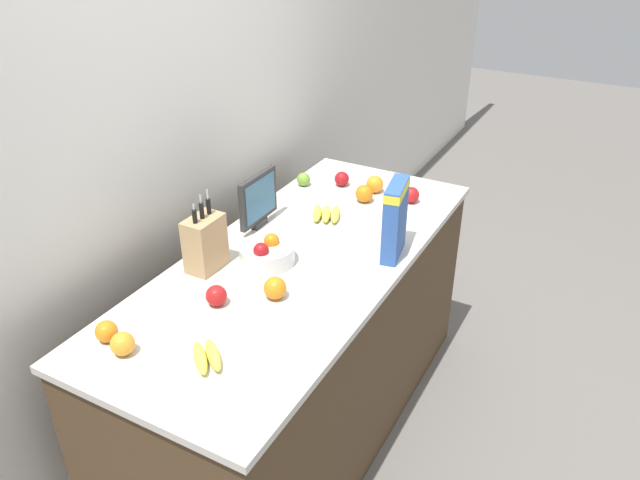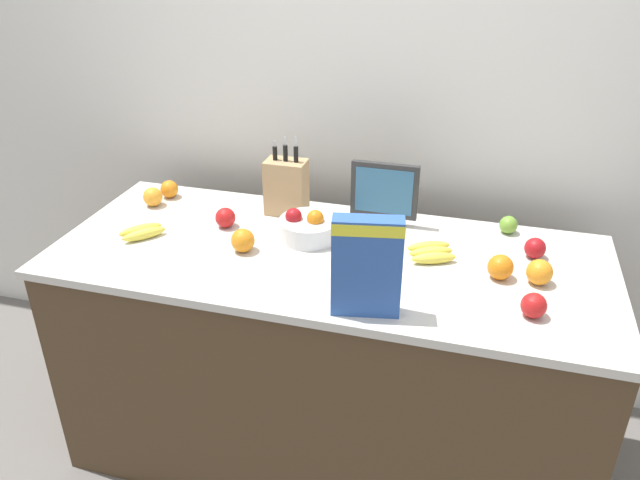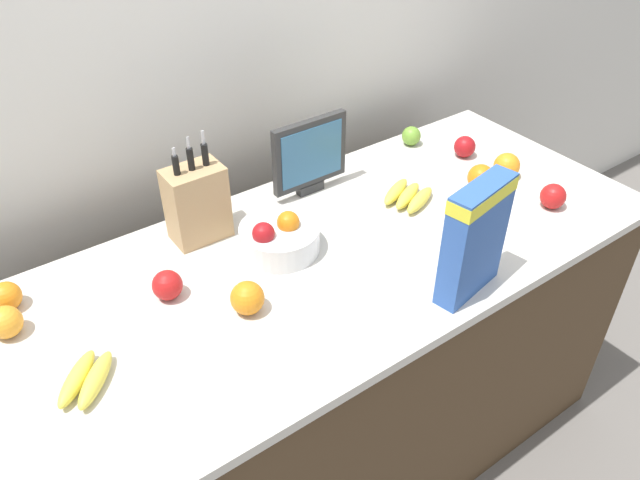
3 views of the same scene
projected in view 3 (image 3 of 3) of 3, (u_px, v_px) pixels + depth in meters
name	position (u px, v px, depth m)	size (l,w,h in m)	color
ground_plane	(326.00, 452.00, 2.28)	(14.00, 14.00, 0.00)	slate
wall_back	(208.00, 56.00, 1.90)	(9.00, 0.06, 2.60)	silver
counter	(327.00, 367.00, 2.00)	(1.97, 0.82, 0.93)	#4C3823
knife_block	(197.00, 203.00, 1.72)	(0.16, 0.10, 0.32)	tan
small_monitor	(310.00, 155.00, 1.89)	(0.26, 0.03, 0.25)	#2D2D2D
cereal_box	(475.00, 235.00, 1.50)	(0.21, 0.10, 0.31)	#2D56A8
fruit_bowl	(279.00, 237.00, 1.71)	(0.22, 0.22, 0.12)	silver
banana_bunch_left	(408.00, 196.00, 1.92)	(0.19, 0.18, 0.04)	yellow
banana_bunch_right	(86.00, 379.00, 1.34)	(0.17, 0.17, 0.04)	yellow
apple_rightmost	(167.00, 285.00, 1.56)	(0.08, 0.08, 0.08)	red
apple_middle	(553.00, 196.00, 1.88)	(0.08, 0.08, 0.08)	red
apple_by_knife_block	(411.00, 136.00, 2.20)	(0.07, 0.07, 0.07)	#6B9E33
apple_near_bananas	(465.00, 147.00, 2.13)	(0.07, 0.07, 0.07)	#A31419
orange_front_right	(481.00, 177.00, 1.96)	(0.08, 0.08, 0.08)	orange
orange_mid_left	(247.00, 298.00, 1.51)	(0.08, 0.08, 0.08)	orange
orange_by_cereal	(6.00, 296.00, 1.53)	(0.07, 0.07, 0.07)	orange
orange_front_center	(507.00, 166.00, 2.02)	(0.08, 0.08, 0.08)	orange
orange_mid_right	(5.00, 322.00, 1.45)	(0.08, 0.08, 0.08)	orange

